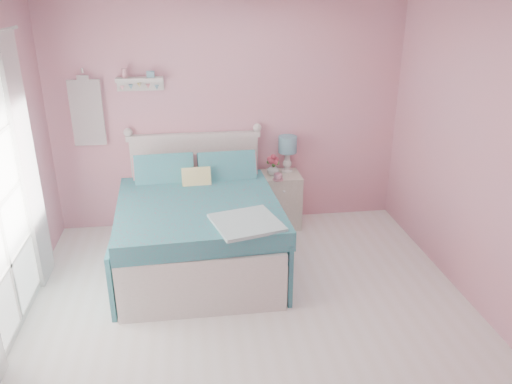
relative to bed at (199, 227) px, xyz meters
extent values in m
plane|color=white|center=(0.41, -1.27, -0.39)|extent=(4.50, 4.50, 0.00)
plane|color=pink|center=(0.41, 0.98, 0.91)|extent=(4.00, 0.00, 4.00)
plane|color=pink|center=(2.41, -1.27, 0.91)|extent=(0.00, 4.50, 4.50)
cube|color=silver|center=(0.00, -0.03, -0.19)|extent=(1.50, 1.93, 0.41)
cube|color=silver|center=(0.00, -0.03, 0.09)|extent=(1.44, 1.87, 0.16)
cube|color=silver|center=(0.00, 0.92, 0.14)|extent=(1.46, 0.07, 1.07)
cube|color=silver|center=(0.00, 0.92, 0.70)|extent=(1.52, 0.09, 0.06)
cube|color=silver|center=(0.00, -0.96, -0.11)|extent=(1.46, 0.06, 0.56)
cube|color=teal|center=(0.00, -0.18, 0.26)|extent=(1.61, 1.68, 0.18)
cube|color=pink|center=(-0.33, 0.60, 0.37)|extent=(0.69, 0.31, 0.43)
cube|color=pink|center=(0.33, 0.60, 0.37)|extent=(0.69, 0.31, 0.43)
cube|color=#CCBC59|center=(0.00, 0.32, 0.37)|extent=(0.31, 0.23, 0.31)
cube|color=beige|center=(0.98, 0.74, -0.07)|extent=(0.45, 0.42, 0.65)
cube|color=silver|center=(0.98, 0.54, 0.13)|extent=(0.39, 0.02, 0.16)
sphere|color=white|center=(0.98, 0.52, 0.13)|extent=(0.03, 0.03, 0.03)
cylinder|color=white|center=(1.07, 0.83, 0.27)|extent=(0.14, 0.14, 0.02)
cylinder|color=white|center=(1.07, 0.83, 0.38)|extent=(0.07, 0.07, 0.23)
cylinder|color=#699FB0|center=(1.07, 0.83, 0.59)|extent=(0.21, 0.21, 0.19)
imported|color=silver|center=(0.89, 0.73, 0.33)|extent=(0.18, 0.18, 0.15)
imported|color=pink|center=(0.92, 0.56, 0.29)|extent=(0.12, 0.12, 0.08)
sphere|color=#C34259|center=(0.89, 0.73, 0.48)|extent=(0.06, 0.06, 0.06)
sphere|color=#C34259|center=(0.93, 0.75, 0.44)|extent=(0.06, 0.06, 0.06)
sphere|color=#C34259|center=(0.85, 0.74, 0.45)|extent=(0.06, 0.06, 0.06)
sphere|color=#C34259|center=(0.91, 0.70, 0.42)|extent=(0.06, 0.06, 0.06)
sphere|color=#C34259|center=(0.86, 0.71, 0.43)|extent=(0.06, 0.06, 0.06)
cube|color=silver|center=(-0.55, 0.90, 1.36)|extent=(0.50, 0.14, 0.04)
cube|color=silver|center=(-0.55, 0.96, 1.29)|extent=(0.50, 0.03, 0.12)
cylinder|color=#D18C99|center=(-0.70, 0.90, 1.43)|extent=(0.06, 0.06, 0.10)
cube|color=#699FB0|center=(-0.43, 0.90, 1.41)|extent=(0.08, 0.06, 0.07)
cube|color=white|center=(-1.14, 0.91, 1.01)|extent=(0.34, 0.03, 0.72)
cube|color=silver|center=(-1.56, -0.87, -0.36)|extent=(0.04, 1.32, 0.06)
cube|color=silver|center=(-1.56, -0.24, 0.66)|extent=(0.04, 0.06, 2.10)
cube|color=white|center=(-1.51, -0.13, 0.79)|extent=(0.04, 0.40, 2.32)
camera|label=1|loc=(-0.04, -4.62, 2.27)|focal=35.00mm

